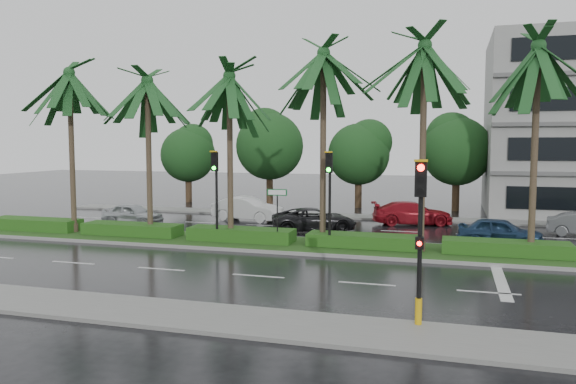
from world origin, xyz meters
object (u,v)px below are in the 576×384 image
(street_sign, at_px, (277,203))
(car_blue, at_px, (500,232))
(signal_near, at_px, (420,236))
(signal_median_left, at_px, (216,183))
(car_white, at_px, (248,209))
(car_darkgrey, at_px, (314,220))
(car_silver, at_px, (133,214))
(car_red, at_px, (412,213))

(street_sign, bearing_deg, car_blue, 19.99)
(signal_near, height_order, signal_median_left, signal_median_left)
(signal_near, height_order, street_sign, signal_near)
(signal_median_left, bearing_deg, car_white, 100.26)
(signal_median_left, bearing_deg, street_sign, 3.47)
(car_darkgrey, bearing_deg, car_white, 36.15)
(car_silver, bearing_deg, car_white, -56.29)
(car_silver, xyz_separation_m, car_darkgrey, (11.00, 0.65, 0.02))
(car_red, bearing_deg, car_blue, -156.63)
(signal_median_left, distance_m, car_blue, 13.75)
(signal_median_left, xyz_separation_m, car_blue, (13.00, 3.82, -2.34))
(signal_near, distance_m, street_sign, 12.11)
(car_blue, bearing_deg, signal_median_left, 113.74)
(car_darkgrey, bearing_deg, signal_near, 179.31)
(street_sign, xyz_separation_m, car_blue, (10.00, 3.64, -1.47))
(signal_median_left, relative_size, car_darkgrey, 0.93)
(street_sign, height_order, car_blue, street_sign)
(car_darkgrey, xyz_separation_m, car_blue, (9.50, -1.60, 0.01))
(street_sign, height_order, car_silver, street_sign)
(street_sign, distance_m, car_white, 9.37)
(signal_near, bearing_deg, car_red, 94.47)
(car_darkgrey, xyz_separation_m, car_red, (5.00, 4.10, 0.04))
(car_white, xyz_separation_m, car_blue, (14.50, -4.47, -0.09))
(street_sign, bearing_deg, car_silver, 156.39)
(car_silver, distance_m, car_red, 16.69)
(car_red, xyz_separation_m, car_blue, (4.50, -5.69, -0.03))
(car_red, bearing_deg, signal_near, 169.51)
(street_sign, bearing_deg, car_darkgrey, 84.54)
(signal_median_left, xyz_separation_m, car_darkgrey, (3.50, 5.42, -2.35))
(car_white, height_order, car_darkgrey, car_white)
(car_silver, height_order, car_red, car_red)
(car_silver, distance_m, car_darkgrey, 11.02)
(car_white, height_order, car_red, car_white)
(street_sign, xyz_separation_m, car_red, (5.50, 9.33, -1.44))
(signal_near, height_order, car_darkgrey, signal_near)
(signal_median_left, bearing_deg, car_darkgrey, 57.13)
(car_blue, bearing_deg, car_silver, 94.71)
(street_sign, bearing_deg, car_red, 59.48)
(car_white, bearing_deg, car_silver, 130.19)
(car_silver, xyz_separation_m, car_blue, (20.50, -0.95, 0.03))
(car_darkgrey, bearing_deg, car_red, -74.65)
(car_darkgrey, distance_m, car_red, 6.46)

